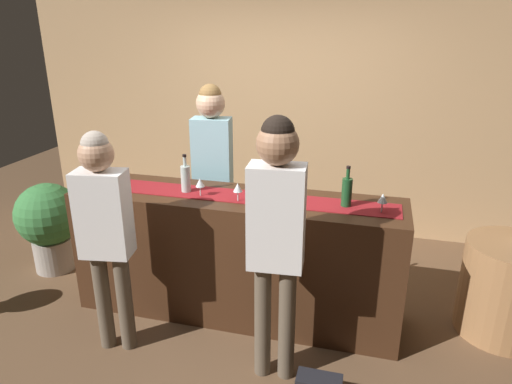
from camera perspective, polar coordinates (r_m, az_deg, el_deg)
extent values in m
plane|color=brown|center=(3.98, -2.38, -14.39)|extent=(10.00, 10.00, 0.00)
cube|color=tan|center=(5.18, 3.74, 11.16)|extent=(6.00, 0.12, 2.90)
cube|color=#3D2314|center=(3.71, -2.49, -7.90)|extent=(2.57, 0.60, 1.02)
cube|color=maroon|center=(3.50, -2.62, -0.48)|extent=(2.45, 0.28, 0.01)
cylinder|color=brown|center=(3.49, 1.80, 1.23)|extent=(0.07, 0.07, 0.21)
cylinder|color=brown|center=(3.45, 1.83, 3.47)|extent=(0.03, 0.03, 0.08)
cylinder|color=black|center=(3.43, 1.84, 4.22)|extent=(0.03, 0.03, 0.02)
cylinder|color=#B2C6C1|center=(3.60, -8.70, 1.58)|extent=(0.07, 0.07, 0.21)
cylinder|color=#B2C6C1|center=(3.55, -8.82, 3.76)|extent=(0.03, 0.03, 0.08)
cylinder|color=black|center=(3.54, -8.86, 4.48)|extent=(0.03, 0.03, 0.02)
cylinder|color=#194723|center=(3.33, 11.17, -0.09)|extent=(0.07, 0.07, 0.21)
cylinder|color=#194723|center=(3.29, 11.34, 2.25)|extent=(0.03, 0.03, 0.08)
cylinder|color=black|center=(3.27, 11.39, 3.02)|extent=(0.03, 0.03, 0.02)
cylinder|color=silver|center=(3.52, -6.88, -0.50)|extent=(0.06, 0.06, 0.00)
cylinder|color=silver|center=(3.51, -6.91, 0.10)|extent=(0.01, 0.01, 0.08)
cone|color=silver|center=(3.49, -6.95, 1.18)|extent=(0.07, 0.07, 0.06)
cylinder|color=silver|center=(3.31, 15.26, -2.49)|extent=(0.06, 0.06, 0.00)
cylinder|color=silver|center=(3.29, 15.32, -1.86)|extent=(0.01, 0.01, 0.08)
cone|color=silver|center=(3.27, 15.43, -0.72)|extent=(0.07, 0.07, 0.06)
cylinder|color=silver|center=(3.40, -2.25, -1.15)|extent=(0.06, 0.06, 0.00)
cylinder|color=silver|center=(3.38, -2.26, -0.53)|extent=(0.01, 0.01, 0.08)
cone|color=silver|center=(3.36, -2.27, 0.59)|extent=(0.07, 0.07, 0.06)
cylinder|color=#26262B|center=(4.35, -4.09, -4.94)|extent=(0.11, 0.11, 0.83)
cylinder|color=#26262B|center=(4.38, -6.15, -4.81)|extent=(0.11, 0.11, 0.83)
cube|color=#99D1E0|center=(4.10, -5.45, 4.59)|extent=(0.36, 0.24, 0.66)
sphere|color=#DBAD89|center=(4.01, -5.66, 10.86)|extent=(0.25, 0.25, 0.25)
sphere|color=olive|center=(4.00, -5.70, 11.83)|extent=(0.19, 0.19, 0.19)
cylinder|color=brown|center=(3.15, 0.83, -15.60)|extent=(0.11, 0.11, 0.83)
cylinder|color=brown|center=(3.13, 3.84, -15.88)|extent=(0.11, 0.11, 0.83)
cube|color=white|center=(2.77, 2.55, -3.17)|extent=(0.35, 0.23, 0.66)
sphere|color=#9E7051|center=(2.62, 2.70, 5.96)|extent=(0.25, 0.25, 0.25)
sphere|color=black|center=(2.61, 2.72, 7.42)|extent=(0.19, 0.19, 0.19)
cylinder|color=brown|center=(3.58, -18.37, -12.64)|extent=(0.11, 0.11, 0.76)
cylinder|color=brown|center=(3.52, -15.92, -12.95)|extent=(0.11, 0.11, 0.76)
cube|color=white|center=(3.24, -18.38, -2.61)|extent=(0.37, 0.25, 0.60)
sphere|color=tan|center=(3.11, -19.21, 4.45)|extent=(0.23, 0.23, 0.23)
sphere|color=#AD9E8E|center=(3.10, -19.34, 5.56)|extent=(0.18, 0.18, 0.18)
cylinder|color=#996B42|center=(4.03, 28.69, -10.48)|extent=(0.68, 0.68, 0.74)
cylinder|color=#9E9389|center=(4.91, -23.70, -6.98)|extent=(0.36, 0.36, 0.32)
sphere|color=#387A3D|center=(4.75, -24.39, -2.54)|extent=(0.59, 0.59, 0.59)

